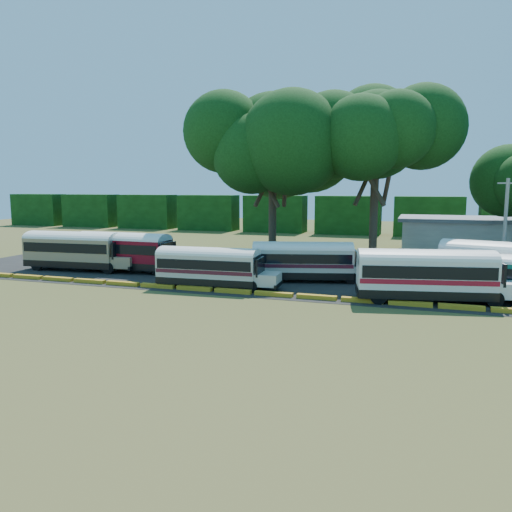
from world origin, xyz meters
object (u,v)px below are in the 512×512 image
(bus_red, at_px, (125,249))
(bus_white_red, at_px, (428,272))
(bus_cream_west, at_px, (211,265))
(tree_west, at_px, (273,141))
(bus_beige, at_px, (76,248))

(bus_red, xyz_separation_m, bus_white_red, (25.37, -4.12, -0.03))
(bus_cream_west, bearing_deg, bus_white_red, -2.43)
(bus_red, height_order, bus_white_red, bus_white_red)
(bus_cream_west, height_order, tree_west, tree_west)
(bus_red, bearing_deg, bus_cream_west, -22.51)
(bus_beige, xyz_separation_m, bus_white_red, (29.92, -3.20, -0.04))
(bus_red, relative_size, bus_cream_west, 1.13)
(bus_beige, xyz_separation_m, bus_cream_west, (14.64, -3.42, -0.29))
(bus_beige, distance_m, bus_cream_west, 15.04)
(bus_beige, bearing_deg, bus_cream_west, -16.72)
(tree_west, bearing_deg, bus_red, -131.50)
(bus_red, xyz_separation_m, bus_cream_west, (10.09, -4.33, -0.27))
(bus_white_red, relative_size, tree_west, 0.64)
(bus_red, bearing_deg, bus_white_red, -8.48)
(bus_beige, relative_size, bus_cream_west, 1.15)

